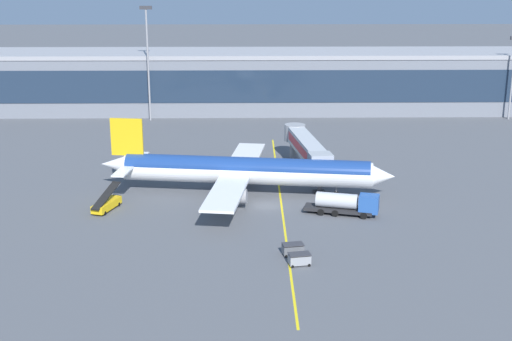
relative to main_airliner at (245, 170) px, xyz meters
name	(u,v)px	position (x,y,z in m)	size (l,w,h in m)	color
ground_plane	(266,206)	(3.24, -5.71, -3.92)	(700.00, 700.00, 0.00)	#515459
apron_lead_in_line	(281,201)	(5.60, -3.71, -3.92)	(0.30, 80.00, 0.01)	yellow
terminal_building	(186,81)	(-14.76, 68.32, 3.51)	(174.13, 20.01, 14.83)	slate
main_airliner	(245,170)	(0.00, 0.00, 0.00)	(47.08, 37.58, 11.84)	white
jet_bridge	(306,146)	(10.66, 11.50, 1.01)	(6.55, 24.61, 6.61)	#B2B7BC
fuel_tanker	(347,204)	(14.87, -10.01, -2.18)	(11.08, 5.28, 3.25)	#232326
belt_loader	(106,204)	(-20.64, -7.39, -2.93)	(3.71, 6.96, 3.49)	yellow
baggage_cart_0	(299,259)	(6.65, -27.78, -3.14)	(2.89, 2.04, 1.48)	gray
baggage_cart_1	(293,249)	(6.06, -24.63, -3.14)	(2.89, 2.04, 1.48)	#595B60
apron_light_mast_1	(148,55)	(-22.36, 56.36, 11.34)	(2.80, 0.50, 26.46)	gray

